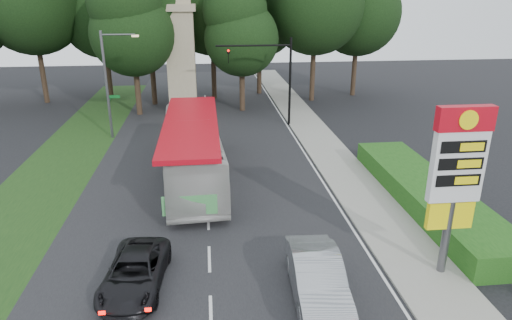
{
  "coord_description": "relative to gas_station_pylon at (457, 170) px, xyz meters",
  "views": [
    {
      "loc": [
        0.13,
        -12.68,
        10.6
      ],
      "look_at": [
        2.63,
        9.88,
        2.2
      ],
      "focal_mm": 32.0,
      "sensor_mm": 36.0,
      "label": 1
    }
  ],
  "objects": [
    {
      "name": "suv_charcoal",
      "position": [
        -12.0,
        0.43,
        -3.81
      ],
      "size": [
        2.53,
        4.78,
        1.28
      ],
      "primitive_type": "imported",
      "rotation": [
        0.0,
        0.0,
        -0.09
      ],
      "color": "black",
      "rests_on": "ground"
    },
    {
      "name": "grass_verge_left",
      "position": [
        -18.7,
        16.01,
        -4.44
      ],
      "size": [
        5.0,
        50.0,
        0.02
      ],
      "primitive_type": "cube",
      "color": "#193814",
      "rests_on": "ground"
    },
    {
      "name": "traffic_signal_mast",
      "position": [
        -3.52,
        22.0,
        0.22
      ],
      "size": [
        6.1,
        0.35,
        7.2
      ],
      "color": "black",
      "rests_on": "ground"
    },
    {
      "name": "gas_station_pylon",
      "position": [
        0.0,
        0.0,
        0.0
      ],
      "size": [
        2.1,
        0.45,
        6.85
      ],
      "color": "#59595E",
      "rests_on": "ground"
    },
    {
      "name": "sidewalk_right",
      "position": [
        -0.7,
        10.01,
        -4.39
      ],
      "size": [
        3.0,
        80.0,
        0.12
      ],
      "primitive_type": "cube",
      "color": "gray",
      "rests_on": "ground"
    },
    {
      "name": "transit_bus",
      "position": [
        -10.02,
        10.95,
        -2.66
      ],
      "size": [
        3.8,
        13.02,
        3.58
      ],
      "primitive_type": "imported",
      "rotation": [
        0.0,
        0.0,
        0.06
      ],
      "color": "beige",
      "rests_on": "ground"
    },
    {
      "name": "sedan_silver",
      "position": [
        -5.32,
        -0.99,
        -3.61
      ],
      "size": [
        2.02,
        5.18,
        1.68
      ],
      "primitive_type": "imported",
      "rotation": [
        0.0,
        0.0,
        -0.05
      ],
      "color": "#999CA1",
      "rests_on": "ground"
    },
    {
      "name": "monument",
      "position": [
        -11.2,
        28.01,
        0.66
      ],
      "size": [
        3.0,
        3.0,
        10.05
      ],
      "color": "tan",
      "rests_on": "ground"
    },
    {
      "name": "road_surface",
      "position": [
        -9.2,
        10.01,
        -4.44
      ],
      "size": [
        14.0,
        80.0,
        0.02
      ],
      "primitive_type": "cube",
      "color": "black",
      "rests_on": "ground"
    },
    {
      "name": "tree_monument_right",
      "position": [
        -5.7,
        27.51,
        3.56
      ],
      "size": [
        6.72,
        6.72,
        13.2
      ],
      "color": "#2D2116",
      "rests_on": "ground"
    },
    {
      "name": "tree_east_near",
      "position": [
        -3.2,
        35.01,
        5.23
      ],
      "size": [
        8.12,
        8.12,
        15.95
      ],
      "color": "#2D2116",
      "rests_on": "ground"
    },
    {
      "name": "tree_monument_left",
      "position": [
        -15.2,
        27.01,
        4.23
      ],
      "size": [
        7.28,
        7.28,
        14.3
      ],
      "color": "#2D2116",
      "rests_on": "ground"
    },
    {
      "name": "streetlight_signs",
      "position": [
        -16.19,
        20.01,
        -0.01
      ],
      "size": [
        2.75,
        0.98,
        8.0
      ],
      "color": "#59595E",
      "rests_on": "ground"
    },
    {
      "name": "hedge",
      "position": [
        2.3,
        6.01,
        -3.85
      ],
      "size": [
        3.0,
        14.0,
        1.2
      ],
      "primitive_type": "cube",
      "color": "#1A4A13",
      "rests_on": "ground"
    }
  ]
}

